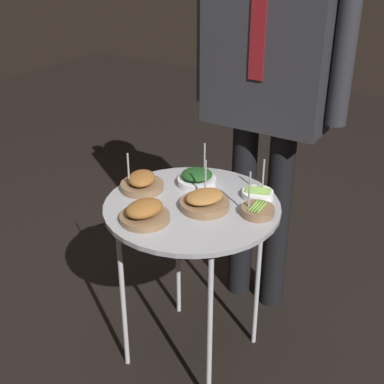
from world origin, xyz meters
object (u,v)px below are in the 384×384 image
bowl_asparagus_front_right (258,193)px  bowl_roast_front_left (141,183)px  bowl_roast_near_rim (145,213)px  waiter_figure (270,64)px  bowl_spinach_front_center (197,178)px  bowl_roast_center (204,202)px  serving_cart (192,217)px  bowl_asparagus_mid_left (258,210)px

bowl_asparagus_front_right → bowl_roast_front_left: (-0.40, -0.18, 0.01)m
bowl_roast_near_rim → waiter_figure: size_ratio=0.10×
bowl_roast_near_rim → bowl_spinach_front_center: 0.33m
bowl_roast_center → bowl_spinach_front_center: bearing=129.5°
serving_cart → bowl_roast_front_left: bearing=-178.7°
bowl_asparagus_front_right → bowl_spinach_front_center: 0.25m
bowl_asparagus_front_right → bowl_roast_center: (-0.12, -0.18, 0.01)m
bowl_roast_center → waiter_figure: size_ratio=0.10×
serving_cart → waiter_figure: size_ratio=0.40×
bowl_roast_center → bowl_asparagus_mid_left: 0.19m
bowl_asparagus_front_right → bowl_asparagus_mid_left: (0.06, -0.12, 0.00)m
bowl_roast_center → bowl_spinach_front_center: size_ratio=1.10×
serving_cart → waiter_figure: (0.05, 0.49, 0.47)m
bowl_roast_near_rim → bowl_roast_front_left: size_ratio=1.03×
serving_cart → bowl_asparagus_front_right: bowl_asparagus_front_right is taller
waiter_figure → bowl_roast_front_left: bearing=-119.1°
serving_cart → bowl_spinach_front_center: size_ratio=4.42×
bowl_spinach_front_center → bowl_roast_near_rim: bearing=-91.8°
bowl_asparagus_front_right → bowl_roast_center: 0.22m
bowl_spinach_front_center → waiter_figure: size_ratio=0.09×
bowl_asparagus_front_right → bowl_asparagus_mid_left: bearing=-64.8°
waiter_figure → bowl_asparagus_front_right: bearing=-68.2°
bowl_roast_near_rim → waiter_figure: 0.78m
serving_cart → bowl_roast_center: size_ratio=4.03×
bowl_asparagus_front_right → waiter_figure: waiter_figure is taller
serving_cart → bowl_spinach_front_center: (-0.07, 0.14, 0.08)m
bowl_asparagus_front_right → bowl_roast_near_rim: (-0.25, -0.36, 0.01)m
bowl_roast_center → bowl_asparagus_front_right: bearing=55.3°
bowl_asparagus_mid_left → waiter_figure: 0.61m
bowl_roast_center → waiter_figure: bearing=90.2°
bowl_roast_front_left → bowl_asparagus_mid_left: 0.46m
bowl_asparagus_mid_left → serving_cart: bearing=-166.4°
bowl_roast_near_rim → bowl_spinach_front_center: size_ratio=1.07×
bowl_spinach_front_center → waiter_figure: 0.53m
serving_cart → bowl_asparagus_front_right: (0.18, 0.18, 0.07)m
bowl_roast_center → bowl_roast_near_rim: size_ratio=1.03×
bowl_roast_near_rim → bowl_roast_front_left: bowl_roast_front_left is taller
serving_cart → waiter_figure: waiter_figure is taller
serving_cart → bowl_roast_center: bearing=-2.8°
bowl_roast_front_left → bowl_spinach_front_center: bowl_spinach_front_center is taller
serving_cart → bowl_roast_front_left: size_ratio=4.28×
bowl_asparagus_front_right → bowl_roast_near_rim: size_ratio=0.81×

